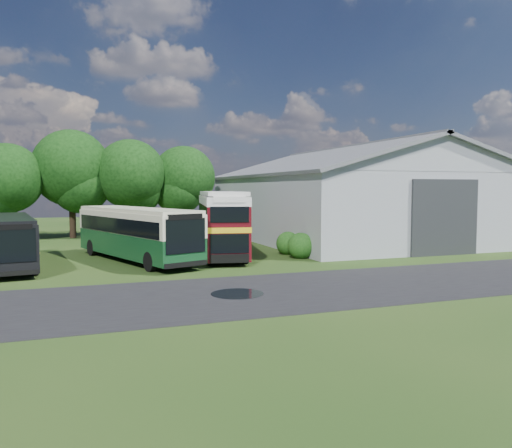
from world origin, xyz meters
name	(u,v)px	position (x,y,z in m)	size (l,w,h in m)	color
ground	(248,280)	(0.00, 0.00, 0.00)	(120.00, 120.00, 0.00)	#1B3611
asphalt_road	(333,287)	(3.00, -3.00, 0.00)	(60.00, 8.00, 0.02)	black
puddle	(237,294)	(-1.50, -3.00, 0.00)	(2.20, 2.20, 0.01)	black
storage_shed	(350,191)	(15.00, 15.98, 4.17)	(18.80, 24.80, 8.15)	gray
tree_left_b	(7,178)	(-13.00, 23.50, 5.25)	(5.78, 5.78, 8.16)	black
tree_mid	(71,168)	(-8.00, 24.80, 6.18)	(6.80, 6.80, 9.60)	black
tree_right_a	(130,174)	(-3.00, 23.80, 5.69)	(6.26, 6.26, 8.83)	black
tree_right_b	(184,178)	(2.00, 24.60, 5.44)	(5.98, 5.98, 8.45)	black
shrub_front	(301,258)	(5.60, 6.00, 0.00)	(1.70, 1.70, 1.70)	#194714
shrub_mid	(288,254)	(5.60, 8.00, 0.00)	(1.60, 1.60, 1.60)	#194714
bus_green_single	(136,233)	(-4.32, 8.28, 1.71)	(6.36, 11.91, 3.22)	black
bus_maroon_double	(222,224)	(1.12, 8.44, 2.10)	(4.29, 10.07, 4.20)	black
bus_dark_single	(9,240)	(-11.26, 8.22, 1.52)	(3.78, 10.55, 2.85)	black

